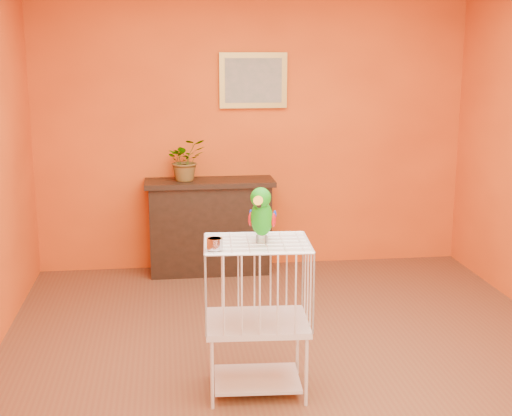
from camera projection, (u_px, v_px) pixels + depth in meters
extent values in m
plane|color=brown|center=(295.00, 362.00, 4.71)|extent=(4.50, 4.50, 0.00)
plane|color=#EC5C16|center=(253.00, 129.00, 6.61)|extent=(4.00, 0.00, 4.00)
plane|color=#EC5C16|center=(428.00, 282.00, 2.25)|extent=(4.00, 0.00, 4.00)
cube|color=black|center=(210.00, 229.00, 6.55)|extent=(1.10, 0.37, 0.82)
cube|color=black|center=(210.00, 183.00, 6.46)|extent=(1.17, 0.42, 0.05)
cube|color=black|center=(211.00, 233.00, 6.40)|extent=(0.77, 0.02, 0.41)
cube|color=#55181E|center=(186.00, 241.00, 6.50)|extent=(0.05, 0.16, 0.26)
cube|color=#30552A|center=(194.00, 240.00, 6.51)|extent=(0.05, 0.16, 0.26)
cube|color=#55181E|center=(203.00, 240.00, 6.52)|extent=(0.05, 0.16, 0.26)
cube|color=#30552A|center=(213.00, 240.00, 6.53)|extent=(0.05, 0.16, 0.26)
cube|color=#55181E|center=(223.00, 239.00, 6.54)|extent=(0.05, 0.16, 0.26)
imported|color=#26722D|center=(186.00, 165.00, 6.36)|extent=(0.43, 0.46, 0.30)
cube|color=#B59640|center=(253.00, 80.00, 6.48)|extent=(0.62, 0.03, 0.50)
cube|color=gray|center=(253.00, 80.00, 6.47)|extent=(0.52, 0.01, 0.40)
cube|color=silver|center=(257.00, 379.00, 4.31)|extent=(0.53, 0.42, 0.02)
cube|color=silver|center=(257.00, 323.00, 4.23)|extent=(0.63, 0.50, 0.04)
cube|color=silver|center=(257.00, 243.00, 4.13)|extent=(0.63, 0.50, 0.01)
cylinder|color=silver|center=(212.00, 375.00, 4.06)|extent=(0.02, 0.02, 0.42)
cylinder|color=silver|center=(306.00, 372.00, 4.10)|extent=(0.02, 0.02, 0.42)
cylinder|color=silver|center=(212.00, 345.00, 4.47)|extent=(0.02, 0.02, 0.42)
cylinder|color=silver|center=(297.00, 343.00, 4.50)|extent=(0.02, 0.02, 0.42)
cylinder|color=silver|center=(215.00, 244.00, 3.96)|extent=(0.09, 0.09, 0.06)
cylinder|color=#59544C|center=(257.00, 239.00, 4.11)|extent=(0.01, 0.01, 0.05)
cylinder|color=#59544C|center=(266.00, 239.00, 4.11)|extent=(0.01, 0.01, 0.05)
ellipsoid|color=#069008|center=(262.00, 218.00, 4.08)|extent=(0.18, 0.22, 0.24)
ellipsoid|color=#069008|center=(261.00, 198.00, 4.02)|extent=(0.15, 0.15, 0.12)
cone|color=orange|center=(259.00, 202.00, 3.97)|extent=(0.08, 0.09, 0.08)
cone|color=black|center=(259.00, 205.00, 3.99)|extent=(0.04, 0.04, 0.03)
sphere|color=black|center=(253.00, 196.00, 4.00)|extent=(0.02, 0.02, 0.02)
sphere|color=black|center=(267.00, 196.00, 3.99)|extent=(0.02, 0.02, 0.02)
ellipsoid|color=#A50C0C|center=(251.00, 219.00, 4.11)|extent=(0.05, 0.08, 0.08)
ellipsoid|color=navy|center=(273.00, 220.00, 4.08)|extent=(0.05, 0.08, 0.08)
cone|color=#069008|center=(264.00, 228.00, 4.18)|extent=(0.12, 0.18, 0.13)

